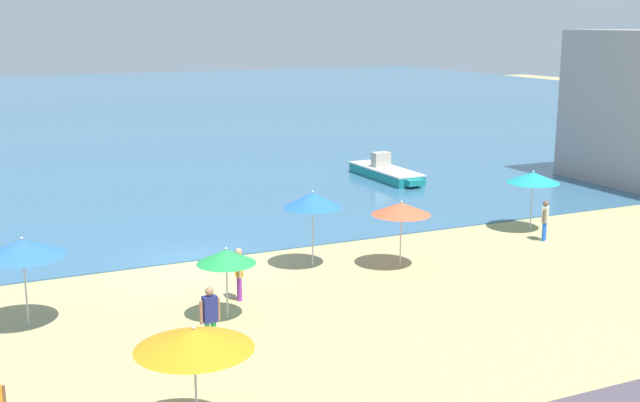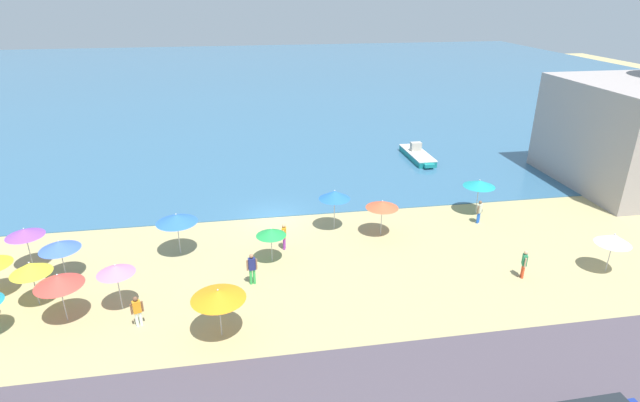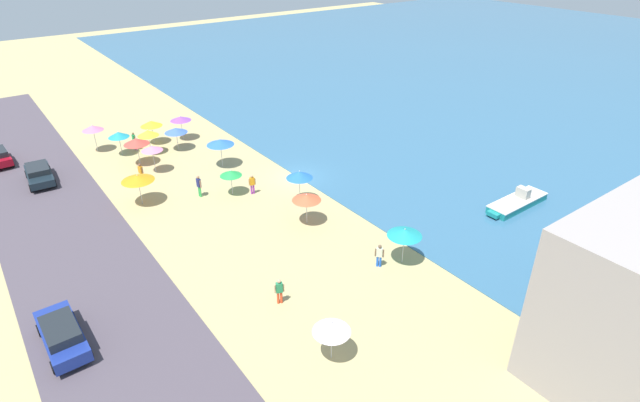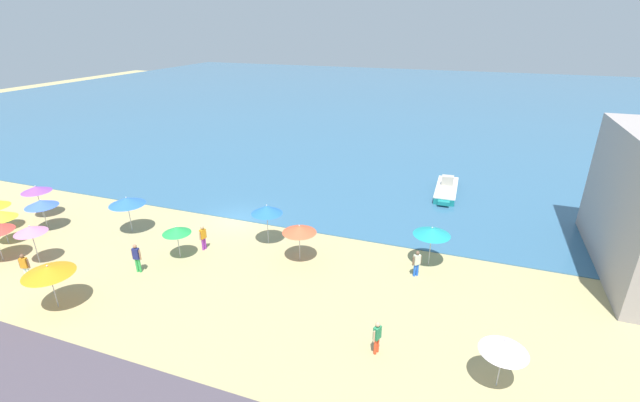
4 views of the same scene
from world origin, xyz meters
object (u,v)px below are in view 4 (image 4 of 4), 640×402
beach_umbrella_1 (299,229)px  beach_umbrella_11 (0,214)px  beach_umbrella_4 (36,189)px  beach_umbrella_12 (267,210)px  beach_umbrella_7 (176,230)px  beach_umbrella_9 (432,231)px  beach_umbrella_0 (41,203)px  beach_umbrella_6 (30,230)px  beach_umbrella_3 (505,346)px  skiff_nearshore (446,189)px  bather_4 (137,257)px  beach_umbrella_13 (48,270)px  bather_0 (377,336)px  beach_umbrella_8 (127,201)px  bather_3 (203,236)px  bather_2 (417,262)px  bather_5 (25,265)px

beach_umbrella_1 → beach_umbrella_11: 19.34m
beach_umbrella_4 → beach_umbrella_1: bearing=2.0°
beach_umbrella_11 → beach_umbrella_12: (16.04, 5.80, 0.33)m
beach_umbrella_7 → beach_umbrella_9: (14.50, 4.31, 0.35)m
beach_umbrella_0 → beach_umbrella_6: 5.03m
beach_umbrella_3 → beach_umbrella_9: bearing=113.4°
beach_umbrella_3 → skiff_nearshore: beach_umbrella_3 is taller
bather_4 → beach_umbrella_13: bearing=-111.2°
beach_umbrella_11 → bather_0: beach_umbrella_11 is taller
beach_umbrella_8 → beach_umbrella_11: (-6.48, -4.07, -0.23)m
beach_umbrella_0 → skiff_nearshore: beach_umbrella_0 is taller
beach_umbrella_0 → beach_umbrella_1: beach_umbrella_1 is taller
beach_umbrella_0 → beach_umbrella_12: bearing=12.3°
beach_umbrella_4 → beach_umbrella_6: bearing=-40.8°
beach_umbrella_6 → bather_3: size_ratio=1.51×
beach_umbrella_0 → bather_0: (24.37, -4.11, -1.03)m
beach_umbrella_3 → beach_umbrella_11: beach_umbrella_11 is taller
beach_umbrella_0 → beach_umbrella_9: beach_umbrella_9 is taller
beach_umbrella_1 → beach_umbrella_11: bearing=-166.5°
beach_umbrella_11 → beach_umbrella_13: beach_umbrella_13 is taller
beach_umbrella_11 → beach_umbrella_13: (8.98, -3.97, 0.12)m
beach_umbrella_4 → beach_umbrella_11: size_ratio=1.03×
bather_3 → skiff_nearshore: bearing=47.5°
beach_umbrella_6 → bather_0: 20.84m
beach_umbrella_4 → beach_umbrella_12: bearing=6.5°
bather_3 → beach_umbrella_1: bearing=7.9°
beach_umbrella_0 → beach_umbrella_13: bearing=-37.3°
beach_umbrella_12 → beach_umbrella_13: size_ratio=1.11×
beach_umbrella_9 → bather_2: 2.06m
beach_umbrella_6 → bather_2: (21.53, 6.23, -1.33)m
beach_umbrella_8 → beach_umbrella_3: bearing=-14.2°
beach_umbrella_4 → bather_5: 9.43m
beach_umbrella_1 → beach_umbrella_9: (7.43, 2.10, 0.12)m
beach_umbrella_0 → beach_umbrella_3: beach_umbrella_3 is taller
beach_umbrella_11 → bather_3: bearing=16.1°
beach_umbrella_6 → beach_umbrella_9: bearing=19.3°
beach_umbrella_11 → bather_3: (12.58, 3.64, -1.13)m
beach_umbrella_3 → beach_umbrella_9: size_ratio=0.94×
bather_2 → beach_umbrella_9: bearing=69.7°
bather_0 → bather_2: 6.84m
beach_umbrella_3 → beach_umbrella_13: 21.02m
beach_umbrella_11 → beach_umbrella_12: beach_umbrella_12 is taller
beach_umbrella_8 → skiff_nearshore: size_ratio=0.44×
beach_umbrella_6 → bather_5: (1.05, -1.53, -1.32)m
beach_umbrella_13 → bather_3: beach_umbrella_13 is taller
beach_umbrella_1 → beach_umbrella_3: beach_umbrella_1 is taller
beach_umbrella_0 → beach_umbrella_3: 29.62m
beach_umbrella_13 → beach_umbrella_4: bearing=143.5°
beach_umbrella_7 → bather_3: 1.84m
beach_umbrella_7 → beach_umbrella_12: 5.58m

